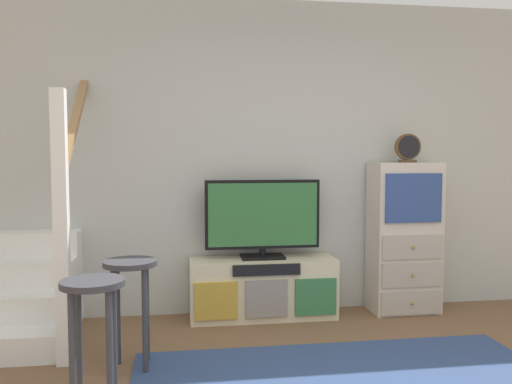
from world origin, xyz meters
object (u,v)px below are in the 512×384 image
at_px(television, 263,217).
at_px(side_cabinet, 404,238).
at_px(desk_clock, 408,148).
at_px(bar_stool_far, 130,288).
at_px(bar_stool_near, 93,314).
at_px(media_console, 263,288).

relative_size(television, side_cabinet, 0.74).
distance_m(side_cabinet, desk_clock, 0.78).
height_order(television, bar_stool_far, television).
bearing_deg(bar_stool_near, side_cabinet, 31.68).
relative_size(television, bar_stool_far, 1.37).
height_order(desk_clock, bar_stool_near, desk_clock).
xyz_separation_m(side_cabinet, bar_stool_far, (-2.26, -0.94, -0.13)).
height_order(television, bar_stool_near, television).
bearing_deg(bar_stool_far, bar_stool_near, -104.98).
distance_m(side_cabinet, bar_stool_near, 2.83).
bearing_deg(side_cabinet, bar_stool_near, -148.32).
bearing_deg(bar_stool_far, desk_clock, 22.11).
bearing_deg(television, side_cabinet, -0.63).
height_order(media_console, desk_clock, desk_clock).
bearing_deg(television, media_console, -90.00).
relative_size(desk_clock, bar_stool_near, 0.34).
relative_size(television, desk_clock, 3.91).
xyz_separation_m(television, side_cabinet, (1.25, -0.01, -0.20)).
bearing_deg(bar_stool_near, media_console, 51.94).
distance_m(television, desk_clock, 1.39).
relative_size(media_console, bar_stool_far, 1.73).
bearing_deg(media_console, bar_stool_near, -128.06).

